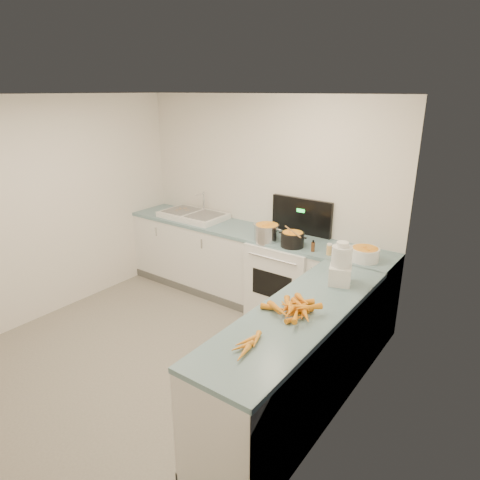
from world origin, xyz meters
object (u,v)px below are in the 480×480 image
Objects in this scene: stove at (287,277)px; mixing_bowl at (365,254)px; sink at (193,215)px; steel_pot at (267,233)px; black_pot at (292,240)px; extract_bottle at (313,247)px; food_processor at (341,266)px; spice_jar at (329,250)px.

mixing_bowl is (0.92, -0.10, 0.53)m from stove.
stove is 1.07m from mixing_bowl.
mixing_bowl is at bearing -2.74° from sink.
steel_pot is 1.11m from mixing_bowl.
black_pot is 0.89× the size of mixing_bowl.
black_pot is (0.14, -0.17, 0.53)m from stove.
stove is at bearing 173.94° from mixing_bowl.
stove reaches higher than black_pot.
steel_pot is at bearing 179.48° from extract_bottle.
mixing_bowl is at bearing -6.06° from stove.
stove is at bearing 130.39° from black_pot.
food_processor is (0.94, -0.73, 0.63)m from stove.
steel_pot is 0.75m from spice_jar.
steel_pot is (1.27, -0.18, 0.05)m from sink.
extract_bottle is 0.26× the size of food_processor.
sink is 8.37× the size of spice_jar.
food_processor is at bearing -35.39° from black_pot.
extract_bottle is (0.58, -0.01, -0.03)m from steel_pot.
steel_pot is (-0.18, -0.17, 0.55)m from stove.
black_pot is 2.43× the size of spice_jar.
sink is at bearing 162.60° from food_processor.
stove is 4.84× the size of mixing_bowl.
stove reaches higher than steel_pot.
sink is 3.06× the size of steel_pot.
food_processor reaches higher than steel_pot.
food_processor is (0.79, -0.56, 0.09)m from black_pot.
steel_pot reaches higher than black_pot.
mixing_bowl is at bearing 91.44° from food_processor.
stove is at bearing 156.18° from extract_bottle.
extract_bottle is 0.96× the size of spice_jar.
food_processor reaches higher than sink.
mixing_bowl is at bearing 5.24° from black_pot.
extract_bottle is at bearing -171.85° from mixing_bowl.
extract_bottle is (0.25, -0.00, -0.02)m from black_pot.
mixing_bowl is 2.73× the size of spice_jar.
steel_pot reaches higher than extract_bottle.
steel_pot reaches higher than spice_jar.
spice_jar is at bearing -169.99° from mixing_bowl.
spice_jar is (0.18, 0.01, 0.00)m from extract_bottle.
black_pot is at bearing -49.61° from stove.
mixing_bowl reaches higher than extract_bottle.
food_processor is (2.39, -0.75, 0.13)m from sink.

